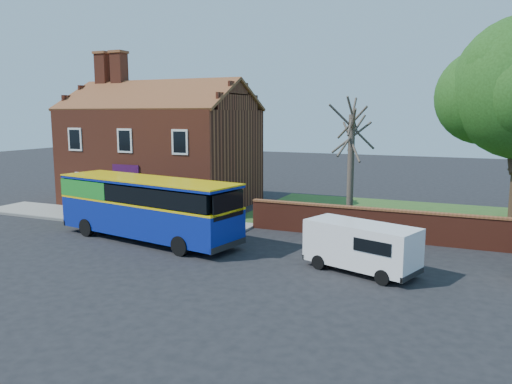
% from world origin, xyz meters
% --- Properties ---
extents(ground, '(120.00, 120.00, 0.00)m').
position_xyz_m(ground, '(0.00, 0.00, 0.00)').
color(ground, black).
rests_on(ground, ground).
extents(pavement, '(18.00, 3.50, 0.12)m').
position_xyz_m(pavement, '(-7.00, 5.75, 0.06)').
color(pavement, gray).
rests_on(pavement, ground).
extents(kerb, '(18.00, 0.15, 0.14)m').
position_xyz_m(kerb, '(-7.00, 4.00, 0.07)').
color(kerb, slate).
rests_on(kerb, ground).
extents(grass_strip, '(26.00, 12.00, 0.04)m').
position_xyz_m(grass_strip, '(13.00, 13.00, 0.02)').
color(grass_strip, '#426B28').
rests_on(grass_strip, ground).
extents(shop_building, '(12.30, 8.13, 10.50)m').
position_xyz_m(shop_building, '(-7.02, 11.50, 3.41)').
color(shop_building, brown).
rests_on(shop_building, ground).
extents(boundary_wall, '(22.00, 0.38, 1.60)m').
position_xyz_m(boundary_wall, '(13.00, 7.00, 0.81)').
color(boundary_wall, maroon).
rests_on(boundary_wall, ground).
extents(bus, '(10.48, 4.41, 3.10)m').
position_xyz_m(bus, '(-2.04, 2.38, 1.76)').
color(bus, navy).
rests_on(bus, ground).
extents(van_near, '(4.80, 3.13, 1.96)m').
position_xyz_m(van_near, '(9.08, 1.48, 1.09)').
color(van_near, white).
rests_on(van_near, ground).
extents(bare_tree, '(2.55, 3.03, 6.79)m').
position_xyz_m(bare_tree, '(6.88, 8.94, 3.48)').
color(bare_tree, '#4C4238').
rests_on(bare_tree, ground).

